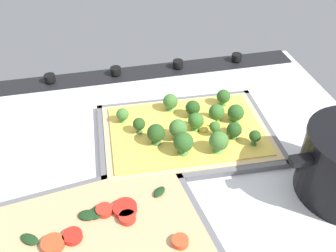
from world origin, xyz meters
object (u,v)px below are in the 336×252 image
(baking_tray_back, at_px, (96,242))
(veggie_pizza_back, at_px, (96,240))
(broccoli_pizza, at_px, (190,129))
(baking_tray_front, at_px, (186,135))

(baking_tray_back, bearing_deg, veggie_pizza_back, 131.43)
(broccoli_pizza, xyz_separation_m, baking_tray_back, (0.22, 0.23, -0.02))
(broccoli_pizza, relative_size, baking_tray_back, 0.89)
(veggie_pizza_back, bearing_deg, broccoli_pizza, -133.63)
(baking_tray_front, xyz_separation_m, veggie_pizza_back, (0.21, 0.23, 0.01))
(baking_tray_front, xyz_separation_m, baking_tray_back, (0.21, 0.23, -0.00))
(baking_tray_back, distance_m, veggie_pizza_back, 0.01)
(broccoli_pizza, xyz_separation_m, veggie_pizza_back, (0.22, 0.23, -0.01))
(baking_tray_front, xyz_separation_m, broccoli_pizza, (-0.01, 0.00, 0.02))
(baking_tray_front, bearing_deg, broccoli_pizza, 153.07)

